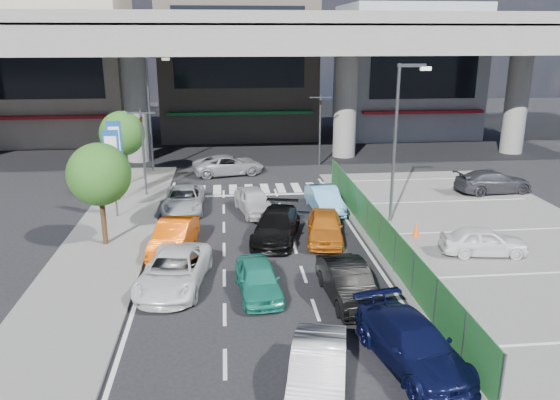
{
  "coord_description": "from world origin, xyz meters",
  "views": [
    {
      "loc": [
        -1.4,
        -20.07,
        9.32
      ],
      "look_at": [
        1.03,
        3.81,
        2.02
      ],
      "focal_mm": 35.0,
      "sensor_mm": 36.0,
      "label": 1
    }
  ],
  "objects": [
    {
      "name": "signboard_far",
      "position": [
        -7.6,
        10.99,
        3.06
      ],
      "size": [
        0.8,
        0.14,
        4.7
      ],
      "color": "#595B60",
      "rests_on": "ground"
    },
    {
      "name": "traffic_cone",
      "position": [
        7.57,
        3.65,
        0.42
      ],
      "size": [
        0.37,
        0.37,
        0.72
      ],
      "primitive_type": "cone",
      "rotation": [
        0.0,
        0.0,
        -0.0
      ],
      "color": "#ED4F0D",
      "rests_on": "parking_lot"
    },
    {
      "name": "kei_truck_front_right",
      "position": [
        3.91,
        8.13,
        0.67
      ],
      "size": [
        1.71,
        4.18,
        1.35
      ],
      "primitive_type": "imported",
      "rotation": [
        0.0,
        0.0,
        0.07
      ],
      "color": "#68ADE0",
      "rests_on": "ground"
    },
    {
      "name": "minivan_navy_back",
      "position": [
        3.85,
        -6.57,
        0.69
      ],
      "size": [
        2.89,
        5.05,
        1.38
      ],
      "primitive_type": "imported",
      "rotation": [
        0.0,
        0.0,
        0.21
      ],
      "color": "black",
      "rests_on": "ground"
    },
    {
      "name": "parked_sedan_white",
      "position": [
        9.7,
        1.16,
        0.69
      ],
      "size": [
        3.87,
        1.94,
        1.26
      ],
      "primitive_type": "imported",
      "rotation": [
        0.0,
        0.0,
        1.45
      ],
      "color": "white",
      "rests_on": "parking_lot"
    },
    {
      "name": "building_east",
      "position": [
        16.0,
        31.97,
        5.99
      ],
      "size": [
        12.0,
        10.9,
        12.0
      ],
      "color": "gray",
      "rests_on": "ground"
    },
    {
      "name": "sedan_black_mid",
      "position": [
        0.88,
        4.05,
        0.69
      ],
      "size": [
        3.0,
        5.08,
        1.38
      ],
      "primitive_type": "imported",
      "rotation": [
        0.0,
        0.0,
        -0.24
      ],
      "color": "black",
      "rests_on": "ground"
    },
    {
      "name": "tree_near",
      "position": [
        -7.0,
        4.0,
        3.39
      ],
      "size": [
        2.8,
        2.8,
        4.8
      ],
      "color": "#382314",
      "rests_on": "ground"
    },
    {
      "name": "wagon_silver_front_left",
      "position": [
        -3.77,
        8.93,
        0.64
      ],
      "size": [
        2.19,
        4.66,
        1.29
      ],
      "primitive_type": "imported",
      "rotation": [
        0.0,
        0.0,
        -0.01
      ],
      "color": "#A3A6AA",
      "rests_on": "ground"
    },
    {
      "name": "sedan_white_front_mid",
      "position": [
        0.06,
        8.2,
        0.68
      ],
      "size": [
        2.38,
        4.23,
        1.36
      ],
      "primitive_type": "imported",
      "rotation": [
        0.0,
        0.0,
        0.21
      ],
      "color": "silver",
      "rests_on": "ground"
    },
    {
      "name": "street_lamp_left",
      "position": [
        -6.33,
        18.0,
        4.77
      ],
      "size": [
        1.65,
        0.22,
        8.0
      ],
      "color": "#595B60",
      "rests_on": "ground"
    },
    {
      "name": "building_west",
      "position": [
        -16.0,
        31.97,
        6.49
      ],
      "size": [
        12.0,
        10.9,
        13.0
      ],
      "color": "gray",
      "rests_on": "ground"
    },
    {
      "name": "taxi_orange_left",
      "position": [
        -3.8,
        3.07,
        0.69
      ],
      "size": [
        2.13,
        4.37,
        1.38
      ],
      "primitive_type": "imported",
      "rotation": [
        0.0,
        0.0,
        -0.17
      ],
      "color": "#EA5206",
      "rests_on": "ground"
    },
    {
      "name": "sedan_white_mid_left",
      "position": [
        -3.5,
        -0.62,
        0.68
      ],
      "size": [
        2.96,
        5.18,
        1.36
      ],
      "primitive_type": "imported",
      "rotation": [
        0.0,
        0.0,
        -0.15
      ],
      "color": "white",
      "rests_on": "ground"
    },
    {
      "name": "fence_run",
      "position": [
        5.3,
        1.0,
        0.9
      ],
      "size": [
        0.16,
        22.0,
        1.8
      ],
      "primitive_type": null,
      "color": "#21612A",
      "rests_on": "ground"
    },
    {
      "name": "traffic_light_left",
      "position": [
        -6.2,
        12.0,
        3.94
      ],
      "size": [
        1.6,
        1.24,
        5.2
      ],
      "color": "#595B60",
      "rests_on": "ground"
    },
    {
      "name": "parked_sedan_dgrey",
      "position": [
        14.79,
        10.55,
        0.74
      ],
      "size": [
        4.86,
        2.35,
        1.36
      ],
      "primitive_type": "imported",
      "rotation": [
        0.0,
        0.0,
        1.67
      ],
      "color": "#333339",
      "rests_on": "parking_lot"
    },
    {
      "name": "crossing_wagon_silver",
      "position": [
        -1.23,
        16.87,
        0.68
      ],
      "size": [
        5.22,
        3.18,
        1.35
      ],
      "primitive_type": "imported",
      "rotation": [
        0.0,
        0.0,
        1.77
      ],
      "color": "gray",
      "rests_on": "ground"
    },
    {
      "name": "taxi_teal_mid",
      "position": [
        -0.33,
        -1.57,
        0.63
      ],
      "size": [
        1.81,
        3.82,
        1.26
      ],
      "primitive_type": "imported",
      "rotation": [
        0.0,
        0.0,
        0.09
      ],
      "color": "#1D846D",
      "rests_on": "ground"
    },
    {
      "name": "hatch_white_back_mid",
      "position": [
        0.87,
        -7.68,
        0.69
      ],
      "size": [
        2.36,
        4.41,
        1.38
      ],
      "primitive_type": "imported",
      "rotation": [
        0.0,
        0.0,
        -0.22
      ],
      "color": "silver",
      "rests_on": "ground"
    },
    {
      "name": "building_center",
      "position": [
        0.0,
        32.97,
        7.49
      ],
      "size": [
        14.0,
        10.9,
        15.0
      ],
      "color": "gray",
      "rests_on": "ground"
    },
    {
      "name": "tree_far",
      "position": [
        -7.8,
        14.5,
        3.39
      ],
      "size": [
        2.8,
        2.8,
        4.8
      ],
      "color": "#382314",
      "rests_on": "ground"
    },
    {
      "name": "sidewalk_left",
      "position": [
        -7.0,
        4.0,
        0.06
      ],
      "size": [
        4.0,
        30.0,
        0.12
      ],
      "primitive_type": "cube",
      "color": "#62625F",
      "rests_on": "ground"
    },
    {
      "name": "expressway",
      "position": [
        0.0,
        22.0,
        8.76
      ],
      "size": [
        64.0,
        14.0,
        10.75
      ],
      "color": "slate",
      "rests_on": "ground"
    },
    {
      "name": "street_lamp_right",
      "position": [
        7.17,
        6.0,
        4.77
      ],
      "size": [
        1.65,
        0.22,
        8.0
      ],
      "color": "#595B60",
      "rests_on": "ground"
    },
    {
      "name": "traffic_light_right",
      "position": [
        5.5,
        19.0,
        3.94
      ],
      "size": [
        1.6,
        1.24,
        5.2
      ],
      "color": "#595B60",
      "rests_on": "ground"
    },
    {
      "name": "taxi_orange_right",
      "position": [
        3.13,
        3.69,
        0.69
      ],
      "size": [
        2.24,
        4.26,
        1.38
      ],
      "primitive_type": "imported",
      "rotation": [
        0.0,
        0.0,
        -0.16
      ],
      "color": "#C16013",
      "rests_on": "ground"
    },
    {
      "name": "ground",
      "position": [
        0.0,
        0.0,
        0.0
      ],
      "size": [
        120.0,
        120.0,
        0.0
      ],
      "primitive_type": "plane",
      "color": "black",
      "rests_on": "ground"
    },
    {
      "name": "parking_lot",
      "position": [
        11.0,
        2.0,
        0.03
      ],
      "size": [
        12.0,
        28.0,
        0.06
      ],
      "primitive_type": "cube",
      "color": "#62625F",
      "rests_on": "ground"
    },
    {
      "name": "signboard_near",
      "position": [
        -7.2,
        7.99,
        3.06
      ],
      "size": [
        0.8,
        0.14,
        4.7
      ],
      "color": "#595B60",
      "rests_on": "ground"
    },
    {
      "name": "hatch_black_mid_right",
      "position": [
        2.88,
        -2.38,
        0.69
      ],
      "size": [
        1.76,
        4.28,
        1.38
      ],
      "primitive_type": "imported",
      "rotation": [
        0.0,
        0.0,
        0.07
      ],
      "color": "black",
      "rests_on": "ground"
    }
  ]
}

